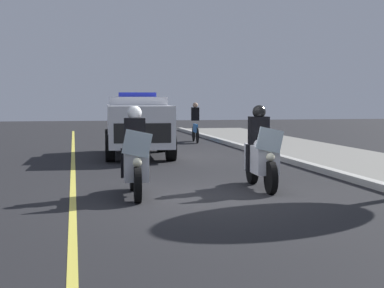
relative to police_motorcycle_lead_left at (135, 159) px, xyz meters
name	(u,v)px	position (x,y,z in m)	size (l,w,h in m)	color
ground_plane	(206,197)	(0.36, 1.30, -0.70)	(80.00, 80.00, 0.00)	black
lane_stripe_center	(73,201)	(0.36, -1.17, -0.70)	(48.00, 0.12, 0.01)	#E0D14C
police_motorcycle_lead_left	(135,159)	(0.00, 0.00, 0.00)	(2.14, 0.59, 1.72)	black
police_motorcycle_lead_right	(261,155)	(-0.47, 2.64, 0.00)	(2.14, 0.59, 1.72)	black
police_suv	(138,123)	(-7.96, 0.88, 0.37)	(4.99, 2.27, 2.05)	silver
cyclist_background	(195,122)	(-13.67, 3.92, 0.14)	(1.76, 0.33, 1.69)	black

